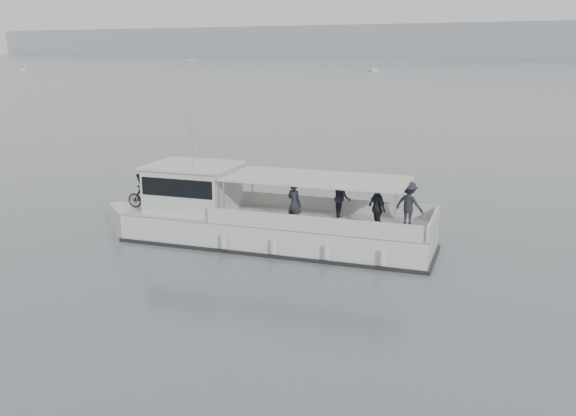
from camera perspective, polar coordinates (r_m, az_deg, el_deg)
The scene contains 3 objects.
ground at distance 30.47m, azimuth -1.61°, elevation -0.72°, with size 1400.00×1400.00×0.00m, color slate.
tour_boat at distance 26.23m, azimuth -3.51°, elevation -0.97°, with size 14.27×5.77×5.95m.
moored_fleet at distance 200.44m, azimuth 17.24°, elevation 11.32°, with size 441.45×366.12×9.01m.
Camera 1 is at (15.42, -25.10, 7.76)m, focal length 40.00 mm.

